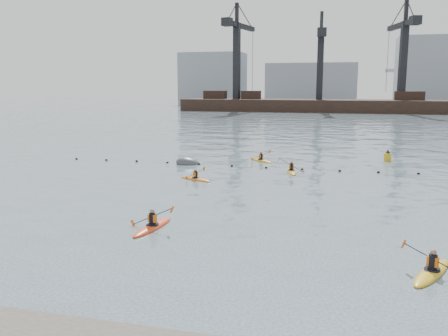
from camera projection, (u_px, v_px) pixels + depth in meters
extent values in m
plane|color=#374851|center=(147.00, 262.00, 18.71)|extent=(400.00, 400.00, 0.00)
sphere|color=black|center=(77.00, 159.00, 44.36)|extent=(0.24, 0.24, 0.24)
sphere|color=black|center=(106.00, 160.00, 43.77)|extent=(0.24, 0.24, 0.24)
sphere|color=black|center=(137.00, 161.00, 43.11)|extent=(0.24, 0.24, 0.24)
sphere|color=black|center=(167.00, 163.00, 42.33)|extent=(0.24, 0.24, 0.24)
sphere|color=black|center=(199.00, 164.00, 41.46)|extent=(0.24, 0.24, 0.24)
sphere|color=black|center=(232.00, 166.00, 40.56)|extent=(0.24, 0.24, 0.24)
sphere|color=black|center=(266.00, 168.00, 39.69)|extent=(0.24, 0.24, 0.24)
sphere|color=black|center=(302.00, 170.00, 38.92)|extent=(0.24, 0.24, 0.24)
sphere|color=black|center=(340.00, 171.00, 38.25)|extent=(0.24, 0.24, 0.24)
sphere|color=black|center=(378.00, 172.00, 37.66)|extent=(0.24, 0.24, 0.24)
sphere|color=black|center=(418.00, 174.00, 37.07)|extent=(0.24, 0.24, 0.24)
cube|color=black|center=(319.00, 108.00, 123.39)|extent=(72.00, 12.00, 4.50)
cube|color=black|center=(215.00, 95.00, 129.76)|extent=(6.00, 3.00, 2.20)
cube|color=black|center=(251.00, 95.00, 127.27)|extent=(5.00, 3.00, 2.20)
cube|color=black|center=(409.00, 96.00, 117.34)|extent=(7.00, 3.00, 2.20)
cube|color=black|center=(237.00, 61.00, 126.72)|extent=(1.85, 1.85, 20.00)
cube|color=black|center=(241.00, 26.00, 127.51)|extent=(4.31, 17.93, 1.20)
cube|color=black|center=(227.00, 22.00, 119.45)|extent=(2.62, 2.94, 2.00)
cube|color=black|center=(237.00, 13.00, 124.55)|extent=(0.93, 0.93, 5.00)
cube|color=black|center=(320.00, 66.00, 121.52)|extent=(1.73, 1.73, 17.00)
cube|color=black|center=(321.00, 35.00, 122.33)|extent=(2.50, 15.05, 1.20)
cube|color=black|center=(322.00, 32.00, 115.05)|extent=(2.42, 2.78, 2.00)
cube|color=black|center=(322.00, 22.00, 119.61)|extent=(0.87, 0.87, 5.00)
cube|color=black|center=(403.00, 61.00, 116.38)|extent=(1.96, 1.96, 19.00)
cube|color=black|center=(401.00, 25.00, 117.35)|extent=(5.56, 16.73, 1.20)
cube|color=black|center=(415.00, 20.00, 108.97)|extent=(2.80, 3.08, 2.00)
cube|color=black|center=(406.00, 10.00, 114.30)|extent=(0.98, 0.98, 5.00)
cube|color=gray|center=(213.00, 79.00, 170.02)|extent=(22.00, 14.00, 18.00)
cube|color=gray|center=(312.00, 84.00, 161.68)|extent=(30.00, 14.00, 14.00)
cube|color=gray|center=(439.00, 72.00, 151.05)|extent=(26.00, 14.00, 22.00)
cylinder|color=gray|center=(414.00, 76.00, 171.53)|extent=(1.60, 1.60, 20.00)
ellipsoid|color=#EC4116|center=(153.00, 227.00, 23.11)|extent=(1.10, 3.52, 0.35)
cylinder|color=black|center=(152.00, 225.00, 23.09)|extent=(0.72, 0.72, 0.06)
cylinder|color=black|center=(152.00, 219.00, 23.04)|extent=(0.32, 0.32, 0.56)
cube|color=orange|center=(152.00, 218.00, 23.03)|extent=(0.41, 0.28, 0.37)
sphere|color=#8C6651|center=(152.00, 211.00, 22.97)|extent=(0.23, 0.23, 0.23)
cylinder|color=black|center=(152.00, 216.00, 23.02)|extent=(2.16, 0.30, 1.05)
cube|color=#D85914|center=(133.00, 223.00, 23.50)|extent=(0.22, 0.18, 0.36)
cube|color=#D85914|center=(172.00, 209.00, 22.54)|extent=(0.22, 0.18, 0.36)
ellipsoid|color=gold|center=(432.00, 273.00, 17.52)|extent=(2.10, 3.37, 0.34)
cylinder|color=black|center=(432.00, 269.00, 17.49)|extent=(0.85, 0.85, 0.06)
cylinder|color=black|center=(433.00, 262.00, 17.44)|extent=(0.32, 0.32, 0.55)
cube|color=orange|center=(433.00, 261.00, 17.44)|extent=(0.45, 0.38, 0.36)
sphere|color=#8C6651|center=(433.00, 252.00, 17.38)|extent=(0.22, 0.22, 0.22)
cylinder|color=black|center=(433.00, 259.00, 17.42)|extent=(2.03, 1.00, 0.79)
cube|color=#D85914|center=(404.00, 244.00, 18.06)|extent=(0.22, 0.21, 0.36)
ellipsoid|color=orange|center=(196.00, 179.00, 34.90)|extent=(2.86, 1.80, 0.29)
cylinder|color=black|center=(196.00, 178.00, 34.88)|extent=(0.73, 0.73, 0.05)
cylinder|color=black|center=(196.00, 174.00, 34.83)|extent=(0.27, 0.27, 0.47)
cube|color=orange|center=(196.00, 174.00, 34.83)|extent=(0.32, 0.38, 0.31)
sphere|color=#8C6651|center=(195.00, 170.00, 34.78)|extent=(0.19, 0.19, 0.19)
cylinder|color=black|center=(196.00, 173.00, 34.82)|extent=(0.88, 1.76, 0.51)
cube|color=#D85914|center=(187.00, 178.00, 34.16)|extent=(0.17, 0.16, 0.31)
cube|color=#D85914|center=(204.00, 169.00, 35.47)|extent=(0.17, 0.16, 0.31)
ellipsoid|color=gold|center=(291.00, 172.00, 37.96)|extent=(1.39, 3.23, 0.32)
cylinder|color=black|center=(291.00, 170.00, 37.94)|extent=(0.72, 0.72, 0.06)
cylinder|color=black|center=(291.00, 167.00, 37.89)|extent=(0.30, 0.30, 0.52)
cube|color=orange|center=(291.00, 166.00, 37.89)|extent=(0.40, 0.30, 0.34)
sphere|color=#8C6651|center=(292.00, 162.00, 37.83)|extent=(0.21, 0.21, 0.21)
cylinder|color=black|center=(291.00, 165.00, 37.87)|extent=(1.85, 0.50, 1.14)
cube|color=#D85914|center=(279.00, 159.00, 37.79)|extent=(0.24, 0.19, 0.32)
cube|color=#D85914|center=(304.00, 172.00, 37.95)|extent=(0.24, 0.19, 0.32)
ellipsoid|color=gold|center=(261.00, 161.00, 43.42)|extent=(2.68, 2.62, 0.31)
cylinder|color=black|center=(261.00, 159.00, 43.40)|extent=(0.83, 0.83, 0.06)
cylinder|color=black|center=(261.00, 156.00, 43.35)|extent=(0.29, 0.29, 0.51)
cube|color=orange|center=(261.00, 156.00, 43.35)|extent=(0.40, 0.40, 0.33)
sphere|color=#8C6651|center=(261.00, 153.00, 43.29)|extent=(0.21, 0.21, 0.21)
cylinder|color=black|center=(261.00, 155.00, 43.33)|extent=(1.47, 1.52, 0.63)
cube|color=#D85914|center=(252.00, 159.00, 42.87)|extent=(0.19, 0.19, 0.33)
cube|color=#D85914|center=(270.00, 152.00, 43.80)|extent=(0.19, 0.19, 0.33)
ellipsoid|color=#424548|center=(189.00, 164.00, 41.75)|extent=(2.68, 1.80, 1.59)
cylinder|color=gold|center=(388.00, 158.00, 43.54)|extent=(0.66, 0.66, 0.85)
cone|color=black|center=(388.00, 151.00, 43.43)|extent=(0.42, 0.42, 0.33)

